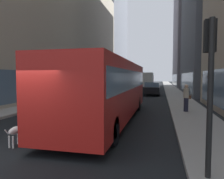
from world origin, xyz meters
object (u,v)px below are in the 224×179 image
(car_blue_hatchback, at_px, (126,84))
(box_truck, at_px, (147,80))
(pedestrian_with_handbag, at_px, (186,98))
(transit_bus, at_px, (110,87))
(dalmatian_dog, at_px, (17,130))
(car_grey_wagon, at_px, (96,91))
(car_black_suv, at_px, (152,89))
(car_silver_sedan, at_px, (77,95))
(traffic_light_near, at_px, (210,71))

(car_blue_hatchback, relative_size, box_truck, 0.52)
(car_blue_hatchback, distance_m, pedestrian_with_handbag, 27.90)
(transit_bus, bearing_deg, dalmatian_dog, -112.75)
(car_grey_wagon, relative_size, car_black_suv, 1.11)
(car_silver_sedan, xyz_separation_m, traffic_light_near, (7.70, -11.13, 1.62))
(box_truck, relative_size, pedestrian_with_handbag, 4.44)
(transit_bus, distance_m, pedestrian_with_handbag, 5.12)
(traffic_light_near, bearing_deg, car_silver_sedan, 124.67)
(car_silver_sedan, height_order, car_blue_hatchback, same)
(car_silver_sedan, distance_m, pedestrian_with_handbag, 8.56)
(box_truck, bearing_deg, traffic_light_near, -84.19)
(car_grey_wagon, distance_m, car_black_suv, 7.61)
(car_grey_wagon, bearing_deg, car_silver_sedan, -90.00)
(car_blue_hatchback, xyz_separation_m, pedestrian_with_handbag, (8.23, -26.66, 0.19))
(pedestrian_with_handbag, bearing_deg, transit_bus, -146.66)
(traffic_light_near, bearing_deg, transit_bus, 121.65)
(car_blue_hatchback, distance_m, traffic_light_near, 36.30)
(pedestrian_with_handbag, bearing_deg, car_blue_hatchback, 107.16)
(car_blue_hatchback, xyz_separation_m, box_truck, (4.00, 0.90, 0.85))
(transit_bus, height_order, car_black_suv, transit_bus)
(transit_bus, distance_m, dalmatian_dog, 5.40)
(transit_bus, height_order, dalmatian_dog, transit_bus)
(traffic_light_near, bearing_deg, pedestrian_with_handbag, 86.55)
(car_black_suv, relative_size, traffic_light_near, 1.23)
(transit_bus, relative_size, pedestrian_with_handbag, 6.82)
(car_silver_sedan, height_order, traffic_light_near, traffic_light_near)
(car_grey_wagon, xyz_separation_m, pedestrian_with_handbag, (8.23, -7.55, 0.19))
(car_grey_wagon, xyz_separation_m, car_silver_sedan, (0.00, -5.20, -0.00))
(car_grey_wagon, bearing_deg, car_black_suv, 42.58)
(pedestrian_with_handbag, relative_size, traffic_light_near, 0.50)
(car_grey_wagon, xyz_separation_m, car_black_suv, (5.60, 5.15, -0.00))
(car_black_suv, bearing_deg, car_silver_sedan, -118.43)
(car_silver_sedan, distance_m, car_blue_hatchback, 24.31)
(car_blue_hatchback, height_order, dalmatian_dog, car_blue_hatchback)
(transit_bus, height_order, car_grey_wagon, transit_bus)
(car_grey_wagon, distance_m, dalmatian_dog, 15.30)
(car_blue_hatchback, bearing_deg, transit_bus, -82.26)
(transit_bus, distance_m, car_silver_sedan, 6.58)
(car_grey_wagon, bearing_deg, box_truck, 78.70)
(transit_bus, bearing_deg, car_blue_hatchback, 97.74)
(dalmatian_dog, xyz_separation_m, pedestrian_with_handbag, (6.26, 7.62, 0.50))
(car_grey_wagon, distance_m, traffic_light_near, 18.13)
(car_blue_hatchback, bearing_deg, traffic_light_near, -77.74)
(pedestrian_with_handbag, bearing_deg, traffic_light_near, -93.45)
(dalmatian_dog, bearing_deg, traffic_light_near, -11.44)
(pedestrian_with_handbag, bearing_deg, car_black_suv, 101.71)
(car_silver_sedan, relative_size, traffic_light_near, 1.22)
(pedestrian_with_handbag, distance_m, traffic_light_near, 8.91)
(car_black_suv, height_order, car_silver_sedan, same)
(transit_bus, height_order, car_blue_hatchback, transit_bus)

